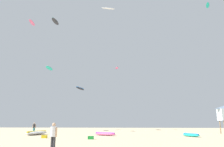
{
  "coord_description": "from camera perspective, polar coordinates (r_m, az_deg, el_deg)",
  "views": [
    {
      "loc": [
        2.65,
        -10.81,
        1.68
      ],
      "look_at": [
        0.0,
        21.48,
        8.74
      ],
      "focal_mm": 35.89,
      "sensor_mm": 36.0,
      "label": 1
    }
  ],
  "objects": [
    {
      "name": "kite_aloft_4",
      "position": [
        53.05,
        23.19,
        15.69
      ],
      "size": [
        1.49,
        2.58,
        0.46
      ],
      "color": "#19B29E"
    },
    {
      "name": "kite_aloft_2",
      "position": [
        49.89,
        -15.69,
        1.31
      ],
      "size": [
        1.43,
        3.87,
        0.45
      ],
      "color": "#19B29E"
    },
    {
      "name": "kite_aloft_6",
      "position": [
        50.77,
        -19.73,
        12.11
      ],
      "size": [
        1.36,
        3.18,
        0.47
      ],
      "color": "#E5598C"
    },
    {
      "name": "kite_aloft_5",
      "position": [
        40.12,
        -0.96,
        16.24
      ],
      "size": [
        2.45,
        1.3,
        0.42
      ],
      "color": "white"
    },
    {
      "name": "kite_grounded_mid",
      "position": [
        29.32,
        19.45,
        -14.55
      ],
      "size": [
        1.94,
        3.26,
        0.4
      ],
      "color": "#19B29E",
      "rests_on": "ground"
    },
    {
      "name": "kite_aloft_0",
      "position": [
        52.65,
        -8.12,
        -3.78
      ],
      "size": [
        1.98,
        3.94,
        0.92
      ],
      "color": "#2D2D33"
    },
    {
      "name": "kite_aloft_1",
      "position": [
        58.31,
        -14.24,
        12.73
      ],
      "size": [
        1.16,
        4.03,
        0.47
      ],
      "color": "#2D2D33"
    },
    {
      "name": "kite_aloft_7",
      "position": [
        54.16,
        1.23,
        1.41
      ],
      "size": [
        0.96,
        2.35,
        0.27
      ],
      "color": "#E5598C"
    },
    {
      "name": "person_foreground",
      "position": [
        14.65,
        -14.69,
        -14.73
      ],
      "size": [
        0.5,
        0.37,
        1.64
      ],
      "rotation": [
        0.0,
        0.0,
        1.13
      ],
      "color": "#2D2D33",
      "rests_on": "ground"
    },
    {
      "name": "gear_bag",
      "position": [
        23.46,
        -5.43,
        -15.96
      ],
      "size": [
        0.56,
        0.36,
        0.32
      ],
      "primitive_type": "cube",
      "color": "green",
      "rests_on": "ground"
    },
    {
      "name": "cooler_box",
      "position": [
        26.07,
        -16.85,
        -15.13
      ],
      "size": [
        0.56,
        0.36,
        0.32
      ],
      "primitive_type": "cube",
      "color": "yellow",
      "rests_on": "ground"
    },
    {
      "name": "kite_grounded_far",
      "position": [
        29.81,
        -1.79,
        -15.15
      ],
      "size": [
        3.35,
        2.7,
        0.41
      ],
      "color": "#E5598C",
      "rests_on": "ground"
    },
    {
      "name": "person_midground",
      "position": [
        39.77,
        -19.22,
        -12.69
      ],
      "size": [
        0.5,
        0.37,
        1.62
      ],
      "rotation": [
        0.0,
        0.0,
        5.12
      ],
      "color": "teal",
      "rests_on": "ground"
    },
    {
      "name": "kite_grounded_near",
      "position": [
        32.82,
        -18.62,
        -14.16
      ],
      "size": [
        2.2,
        4.62,
        0.58
      ],
      "color": "white",
      "rests_on": "ground"
    }
  ]
}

